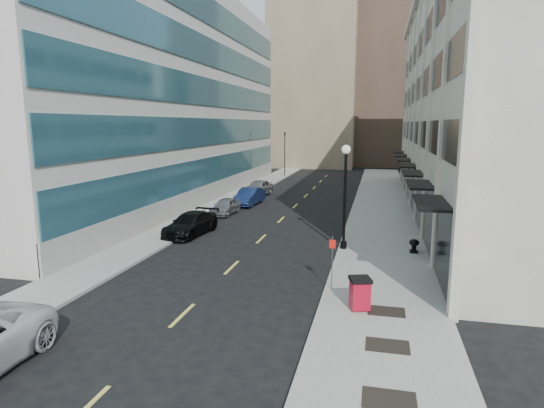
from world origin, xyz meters
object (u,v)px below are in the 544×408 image
at_px(car_blue_sedan, 249,197).
at_px(lamppost, 345,187).
at_px(urn_planter, 414,244).
at_px(car_grey_sedan, 258,188).
at_px(traffic_signal, 285,135).
at_px(car_silver_sedan, 225,206).
at_px(car_black_pickup, 191,224).
at_px(sign_post, 332,255).
at_px(trash_bin, 360,292).

xyz_separation_m(car_blue_sedan, lamppost, (9.45, -13.19, 2.95)).
bearing_deg(urn_planter, car_blue_sedan, 135.41).
relative_size(car_grey_sedan, lamppost, 0.79).
height_order(traffic_signal, car_silver_sedan, traffic_signal).
relative_size(car_black_pickup, sign_post, 2.14).
relative_size(car_black_pickup, car_blue_sedan, 1.09).
height_order(traffic_signal, car_black_pickup, traffic_signal).
bearing_deg(car_silver_sedan, car_grey_sedan, 92.28).
bearing_deg(car_black_pickup, lamppost, -2.00).
height_order(car_black_pickup, urn_planter, car_black_pickup).
xyz_separation_m(car_grey_sedan, trash_bin, (11.23, -26.87, 0.02)).
relative_size(car_grey_sedan, sign_post, 2.05).
distance_m(car_blue_sedan, trash_bin, 24.31).
bearing_deg(car_black_pickup, sign_post, -32.16).
relative_size(car_black_pickup, urn_planter, 6.58).
height_order(car_blue_sedan, car_grey_sedan, car_grey_sedan).
distance_m(car_grey_sedan, trash_bin, 29.13).
distance_m(traffic_signal, urn_planter, 38.80).
xyz_separation_m(lamppost, sign_post, (0.00, -6.62, -2.04)).
bearing_deg(sign_post, car_grey_sedan, 108.69).
relative_size(traffic_signal, urn_planter, 9.17).
relative_size(sign_post, urn_planter, 3.08).
height_order(car_grey_sedan, sign_post, sign_post).
bearing_deg(car_blue_sedan, lamppost, -50.39).
xyz_separation_m(car_silver_sedan, lamppost, (10.10, -8.59, 3.04)).
bearing_deg(car_black_pickup, car_silver_sedan, 96.95).
bearing_deg(traffic_signal, lamppost, -73.12).
bearing_deg(lamppost, car_blue_sedan, 125.63).
xyz_separation_m(traffic_signal, sign_post, (10.80, -42.21, -4.05)).
bearing_deg(car_grey_sedan, lamppost, -55.46).
distance_m(lamppost, sign_post, 6.93).
xyz_separation_m(car_blue_sedan, trash_bin, (10.73, -21.82, 0.08)).
relative_size(traffic_signal, trash_bin, 5.48).
bearing_deg(lamppost, sign_post, -90.00).
distance_m(car_black_pickup, car_silver_sedan, 7.00).
xyz_separation_m(sign_post, urn_planter, (3.88, 6.66, -1.05)).
bearing_deg(sign_post, car_black_pickup, 137.77).
relative_size(car_blue_sedan, urn_planter, 6.06).
distance_m(car_black_pickup, sign_post, 13.05).
bearing_deg(trash_bin, car_silver_sedan, 106.50).
bearing_deg(lamppost, urn_planter, 0.61).
height_order(lamppost, sign_post, lamppost).
bearing_deg(car_silver_sedan, lamppost, -37.24).
bearing_deg(car_silver_sedan, car_blue_sedan, 85.15).
height_order(car_grey_sedan, lamppost, lamppost).
bearing_deg(car_black_pickup, trash_bin, -34.96).
height_order(car_silver_sedan, car_blue_sedan, car_blue_sedan).
height_order(car_black_pickup, car_blue_sedan, car_blue_sedan).
relative_size(traffic_signal, car_blue_sedan, 1.51).
xyz_separation_m(trash_bin, urn_planter, (2.60, 8.67, -0.22)).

